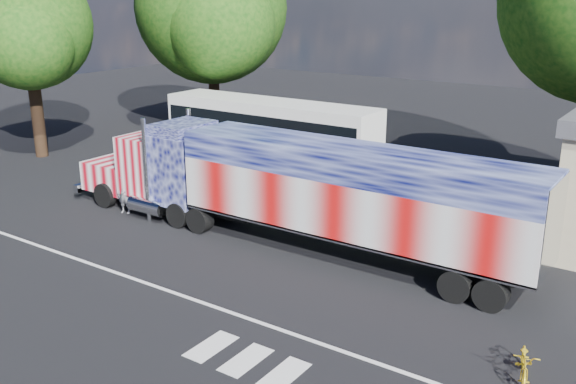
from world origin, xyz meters
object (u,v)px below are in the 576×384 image
Objects in this scene: semi_truck at (292,187)px; woman at (125,194)px; bicycle at (525,363)px; tree_w_a at (28,26)px; tree_nw_a at (213,8)px; coach_bus at (270,133)px.

semi_truck is 12.05× the size of woman.
tree_w_a is (-29.47, 7.26, 6.95)m from bicycle.
bicycle is at bearing -35.24° from tree_nw_a.
tree_nw_a is at bearing 129.25° from bicycle.
woman is (-7.98, -1.15, -1.41)m from semi_truck.
tree_nw_a is at bearing 149.08° from coach_bus.
tree_w_a is at bearing -155.33° from coach_bus.
tree_w_a is (-12.36, -5.68, 5.52)m from coach_bus.
tree_nw_a reaches higher than coach_bus.
semi_truck is at bearing -49.93° from coach_bus.
bicycle is (17.78, -3.09, -0.40)m from woman.
semi_truck is 8.19m from woman.
tree_nw_a reaches higher than woman.
woman is 18.05m from bicycle.
tree_w_a reaches higher than bicycle.
woman reaches higher than bicycle.
coach_bus is 14.68m from tree_w_a.
semi_truck is 21.13m from tree_nw_a.
tree_nw_a is (-7.21, 14.57, 7.38)m from woman.
coach_bus is 21.50m from bicycle.
tree_nw_a is at bearing 66.68° from tree_w_a.
coach_bus is (-7.31, 8.69, -0.38)m from semi_truck.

